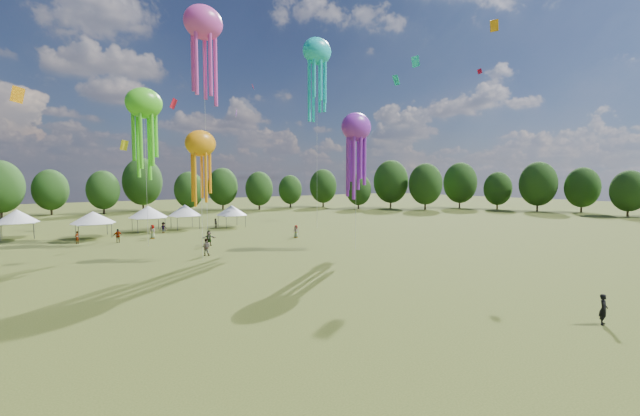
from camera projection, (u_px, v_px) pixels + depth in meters
ground at (494, 342)px, 20.88m from camera, size 300.00×300.00×0.00m
observer_main at (603, 309)px, 23.29m from camera, size 0.74×0.60×1.77m
spectator_near at (206, 247)px, 44.03m from camera, size 1.15×1.14×1.87m
spectators_far at (186, 232)px, 56.41m from camera, size 26.42×18.68×1.91m
festival_tents at (137, 213)px, 62.62m from camera, size 34.73×10.61×4.05m
show_kites at (220, 81)px, 51.33m from camera, size 49.95×22.72×31.27m
treeline at (138, 189)px, 68.71m from camera, size 201.57×95.24×13.43m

